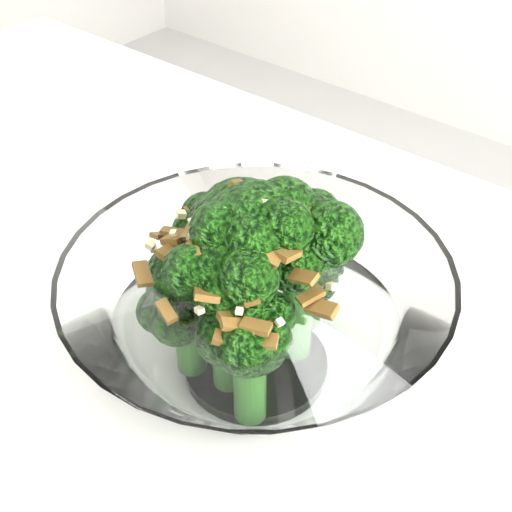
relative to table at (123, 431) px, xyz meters
The scene contains 2 objects.
table is the anchor object (origin of this frame).
broccoli_dish 0.16m from the table, 41.59° to the left, with size 0.25×0.25×0.16m.
Camera 1 is at (0.42, -0.25, 1.13)m, focal length 50.00 mm.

